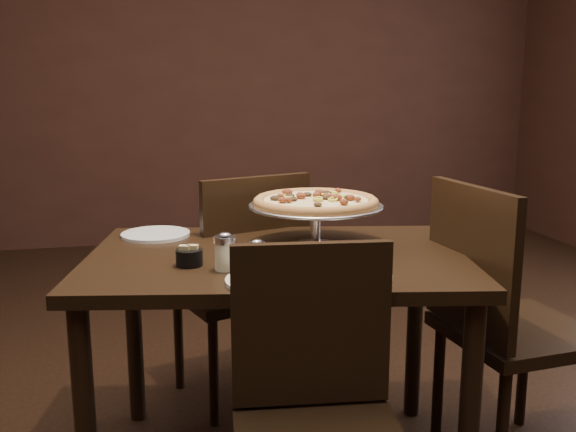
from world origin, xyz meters
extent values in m
cube|color=#321A13|center=(0.00, 3.51, 1.40)|extent=(6.00, 0.02, 2.80)
cube|color=black|center=(-0.06, 0.07, 0.75)|extent=(1.37, 1.04, 0.04)
cylinder|color=black|center=(-0.67, -0.17, 0.36)|extent=(0.06, 0.06, 0.73)
cylinder|color=black|center=(0.42, -0.38, 0.36)|extent=(0.06, 0.06, 0.73)
cylinder|color=black|center=(-0.54, 0.52, 0.36)|extent=(0.06, 0.06, 0.73)
cylinder|color=black|center=(0.55, 0.30, 0.36)|extent=(0.06, 0.06, 0.73)
cylinder|color=silver|center=(0.09, 0.13, 0.78)|extent=(0.16, 0.16, 0.01)
cylinder|color=silver|center=(0.09, 0.13, 0.84)|extent=(0.03, 0.03, 0.12)
cylinder|color=silver|center=(0.09, 0.13, 0.91)|extent=(0.11, 0.11, 0.01)
cylinder|color=#ACACB1|center=(0.09, 0.13, 0.91)|extent=(0.45, 0.45, 0.01)
torus|color=#ACACB1|center=(0.09, 0.13, 0.91)|extent=(0.46, 0.46, 0.01)
cylinder|color=#A56531|center=(0.09, 0.13, 0.92)|extent=(0.41, 0.41, 0.01)
torus|color=#A56531|center=(0.09, 0.13, 0.93)|extent=(0.43, 0.43, 0.04)
cylinder|color=#E3BD7C|center=(0.09, 0.13, 0.93)|extent=(0.35, 0.35, 0.01)
cylinder|color=beige|center=(-0.25, -0.08, 0.81)|extent=(0.06, 0.06, 0.08)
cylinder|color=silver|center=(-0.25, -0.08, 0.86)|extent=(0.07, 0.07, 0.02)
ellipsoid|color=silver|center=(-0.25, -0.08, 0.88)|extent=(0.04, 0.04, 0.01)
cylinder|color=#9C180E|center=(-0.16, -0.12, 0.81)|extent=(0.05, 0.05, 0.07)
cylinder|color=silver|center=(-0.16, -0.12, 0.85)|extent=(0.06, 0.06, 0.02)
ellipsoid|color=silver|center=(-0.16, -0.12, 0.86)|extent=(0.03, 0.03, 0.01)
cylinder|color=black|center=(-0.35, -0.01, 0.80)|extent=(0.08, 0.08, 0.05)
cube|color=tan|center=(-0.37, -0.01, 0.81)|extent=(0.04, 0.03, 0.06)
cube|color=tan|center=(-0.34, -0.01, 0.81)|extent=(0.04, 0.03, 0.06)
cube|color=white|center=(0.14, -0.20, 0.78)|extent=(0.19, 0.19, 0.02)
cylinder|color=silver|center=(-0.44, 0.42, 0.78)|extent=(0.25, 0.25, 0.01)
cylinder|color=silver|center=(-0.14, -0.24, 0.78)|extent=(0.26, 0.26, 0.01)
cone|color=silver|center=(0.04, 0.06, 0.92)|extent=(0.17, 0.17, 0.00)
cylinder|color=black|center=(0.04, 0.06, 0.92)|extent=(0.11, 0.10, 0.02)
cube|color=black|center=(-0.13, 0.63, 0.47)|extent=(0.57, 0.57, 0.04)
cube|color=black|center=(-0.06, 0.43, 0.74)|extent=(0.44, 0.17, 0.48)
cylinder|color=black|center=(-0.01, 0.86, 0.22)|extent=(0.04, 0.04, 0.45)
cylinder|color=black|center=(-0.36, 0.74, 0.22)|extent=(0.04, 0.04, 0.45)
cylinder|color=black|center=(0.11, 0.51, 0.22)|extent=(0.04, 0.04, 0.45)
cylinder|color=black|center=(-0.24, 0.39, 0.22)|extent=(0.04, 0.04, 0.45)
cube|color=black|center=(-0.06, -0.37, 0.69)|extent=(0.43, 0.08, 0.45)
cube|color=black|center=(0.76, -0.08, 0.48)|extent=(0.51, 0.51, 0.04)
cube|color=black|center=(0.55, -0.10, 0.76)|extent=(0.08, 0.47, 0.49)
cylinder|color=black|center=(0.93, 0.13, 0.23)|extent=(0.04, 0.04, 0.46)
cylinder|color=black|center=(0.56, 0.09, 0.23)|extent=(0.04, 0.04, 0.46)
camera|label=1|loc=(-0.48, -1.93, 1.32)|focal=40.00mm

